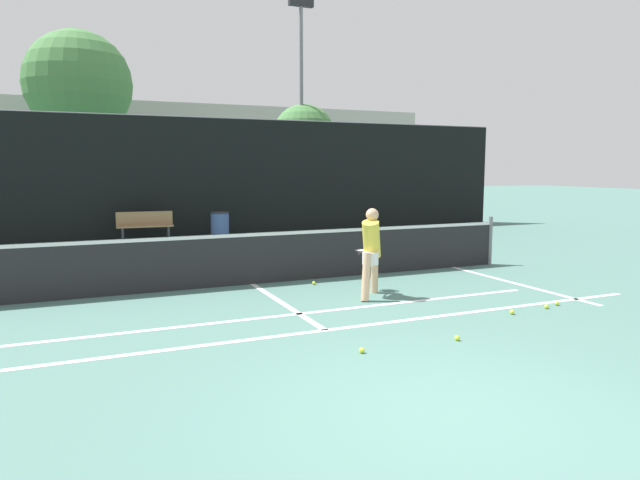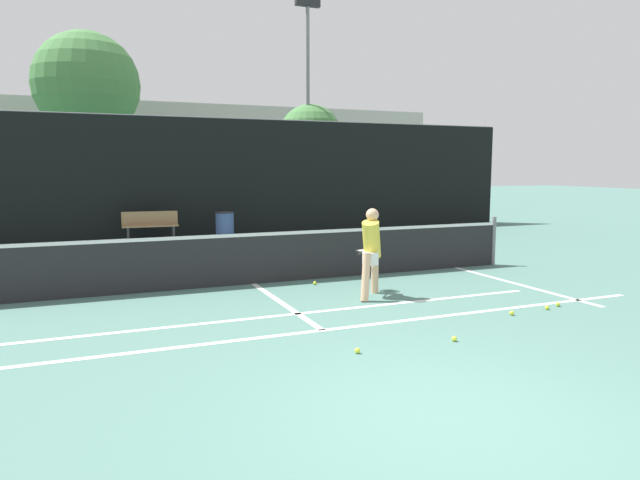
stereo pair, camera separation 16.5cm
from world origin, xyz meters
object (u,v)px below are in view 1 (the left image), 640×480
object	(u,v)px
courtside_bench	(145,225)
parked_car	(63,213)
trash_bin	(220,225)
player_practicing	(371,248)

from	to	relation	value
courtside_bench	parked_car	world-z (taller)	parked_car
courtside_bench	trash_bin	size ratio (longest dim) A/B	2.01
parked_car	trash_bin	bearing A→B (deg)	-44.87
player_practicing	courtside_bench	world-z (taller)	player_practicing
courtside_bench	trash_bin	bearing A→B (deg)	-1.66
trash_bin	courtside_bench	bearing A→B (deg)	175.22
trash_bin	parked_car	distance (m)	6.23
courtside_bench	parked_car	xyz separation A→B (m)	(-2.23, 4.21, 0.14)
player_practicing	courtside_bench	distance (m)	9.40
trash_bin	parked_car	world-z (taller)	parked_car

